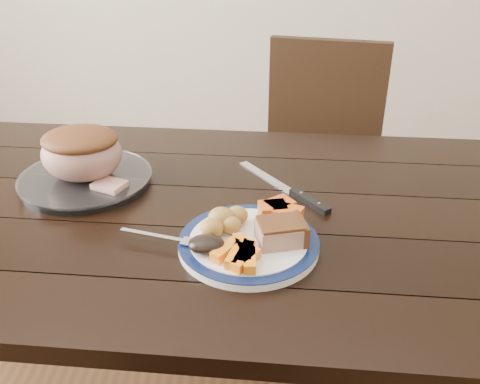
# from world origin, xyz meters

# --- Properties ---
(dining_table) EXTENTS (1.64, 0.96, 0.75)m
(dining_table) POSITION_xyz_m (0.00, 0.00, 0.66)
(dining_table) COLOR black
(dining_table) RESTS_ON ground
(chair_far) EXTENTS (0.49, 0.50, 0.93)m
(chair_far) POSITION_xyz_m (0.33, 0.74, 0.52)
(chair_far) COLOR black
(chair_far) RESTS_ON ground
(dinner_plate) EXTENTS (0.28, 0.28, 0.02)m
(dinner_plate) POSITION_xyz_m (0.10, -0.16, 0.76)
(dinner_plate) COLOR white
(dinner_plate) RESTS_ON dining_table
(plate_rim) EXTENTS (0.28, 0.28, 0.02)m
(plate_rim) POSITION_xyz_m (0.10, -0.16, 0.77)
(plate_rim) COLOR #0C1940
(plate_rim) RESTS_ON dinner_plate
(serving_platter) EXTENTS (0.31, 0.31, 0.02)m
(serving_platter) POSITION_xyz_m (-0.30, 0.09, 0.76)
(serving_platter) COLOR white
(serving_platter) RESTS_ON dining_table
(pork_slice) EXTENTS (0.10, 0.09, 0.04)m
(pork_slice) POSITION_xyz_m (0.17, -0.16, 0.79)
(pork_slice) COLOR tan
(pork_slice) RESTS_ON dinner_plate
(roasted_potatoes) EXTENTS (0.09, 0.09, 0.05)m
(roasted_potatoes) POSITION_xyz_m (0.05, -0.12, 0.79)
(roasted_potatoes) COLOR gold
(roasted_potatoes) RESTS_ON dinner_plate
(carrot_batons) EXTENTS (0.10, 0.11, 0.02)m
(carrot_batons) POSITION_xyz_m (0.09, -0.22, 0.78)
(carrot_batons) COLOR orange
(carrot_batons) RESTS_ON dinner_plate
(pumpkin_wedges) EXTENTS (0.10, 0.09, 0.04)m
(pumpkin_wedges) POSITION_xyz_m (0.17, -0.08, 0.79)
(pumpkin_wedges) COLOR orange
(pumpkin_wedges) RESTS_ON dinner_plate
(dark_mushroom) EXTENTS (0.07, 0.05, 0.03)m
(dark_mushroom) POSITION_xyz_m (0.03, -0.20, 0.79)
(dark_mushroom) COLOR black
(dark_mushroom) RESTS_ON dinner_plate
(fork) EXTENTS (0.18, 0.06, 0.00)m
(fork) POSITION_xyz_m (-0.05, -0.16, 0.77)
(fork) COLOR silver
(fork) RESTS_ON dinner_plate
(roast_joint) EXTENTS (0.19, 0.16, 0.12)m
(roast_joint) POSITION_xyz_m (-0.30, 0.09, 0.83)
(roast_joint) COLOR #AB7568
(roast_joint) RESTS_ON serving_platter
(cut_slice) EXTENTS (0.09, 0.08, 0.02)m
(cut_slice) POSITION_xyz_m (-0.23, 0.04, 0.78)
(cut_slice) COLOR tan
(cut_slice) RESTS_ON serving_platter
(carving_knife) EXTENTS (0.22, 0.26, 0.01)m
(carving_knife) POSITION_xyz_m (0.21, 0.06, 0.76)
(carving_knife) COLOR silver
(carving_knife) RESTS_ON dining_table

